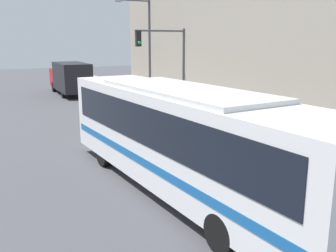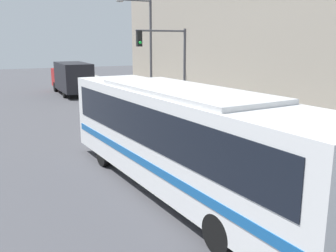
# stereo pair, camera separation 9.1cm
# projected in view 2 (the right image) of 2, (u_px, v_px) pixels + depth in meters

# --- Properties ---
(ground_plane) EXTENTS (120.00, 120.00, 0.00)m
(ground_plane) POSITION_uv_depth(u_px,v_px,m) (207.00, 191.00, 11.77)
(ground_plane) COLOR #47474C
(sidewalk) EXTENTS (3.07, 70.00, 0.14)m
(sidewalk) POSITION_uv_depth(u_px,v_px,m) (144.00, 96.00, 31.87)
(sidewalk) COLOR gray
(sidewalk) RESTS_ON ground_plane
(building_facade) EXTENTS (6.00, 25.57, 9.93)m
(building_facade) POSITION_uv_depth(u_px,v_px,m) (232.00, 36.00, 27.27)
(building_facade) COLOR #9E9384
(building_facade) RESTS_ON ground_plane
(city_bus) EXTENTS (3.50, 12.11, 3.29)m
(city_bus) POSITION_uv_depth(u_px,v_px,m) (182.00, 134.00, 11.26)
(city_bus) COLOR white
(city_bus) RESTS_ON ground_plane
(delivery_truck) EXTENTS (2.31, 7.60, 2.81)m
(delivery_truck) POSITION_uv_depth(u_px,v_px,m) (71.00, 77.00, 32.91)
(delivery_truck) COLOR black
(delivery_truck) RESTS_ON ground_plane
(fire_hydrant) EXTENTS (0.26, 0.36, 0.84)m
(fire_hydrant) POSITION_uv_depth(u_px,v_px,m) (238.00, 125.00, 18.55)
(fire_hydrant) COLOR red
(fire_hydrant) RESTS_ON sidewalk
(traffic_light_pole) EXTENTS (3.28, 0.35, 5.23)m
(traffic_light_pole) POSITION_uv_depth(u_px,v_px,m) (168.00, 56.00, 22.58)
(traffic_light_pole) COLOR #47474C
(traffic_light_pole) RESTS_ON sidewalk
(parking_meter) EXTENTS (0.14, 0.14, 1.36)m
(parking_meter) POSITION_uv_depth(u_px,v_px,m) (196.00, 103.00, 22.10)
(parking_meter) COLOR #47474C
(parking_meter) RESTS_ON sidewalk
(street_lamp) EXTENTS (2.71, 0.28, 7.42)m
(street_lamp) POSITION_uv_depth(u_px,v_px,m) (146.00, 42.00, 27.58)
(street_lamp) COLOR #47474C
(street_lamp) RESTS_ON sidewalk
(pedestrian_near_corner) EXTENTS (0.34, 0.34, 1.72)m
(pedestrian_near_corner) POSITION_uv_depth(u_px,v_px,m) (243.00, 111.00, 19.82)
(pedestrian_near_corner) COLOR slate
(pedestrian_near_corner) RESTS_ON sidewalk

